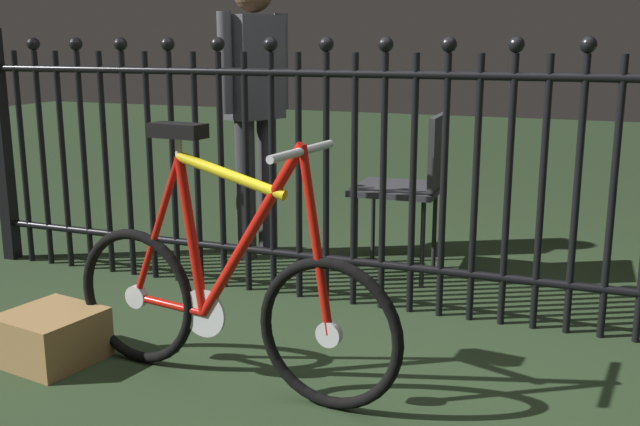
# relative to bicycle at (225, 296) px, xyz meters

# --- Properties ---
(ground_plane) EXTENTS (20.00, 20.00, 0.00)m
(ground_plane) POSITION_rel_bicycle_xyz_m (0.36, 0.22, -0.33)
(ground_plane) COLOR #24341E
(iron_fence) EXTENTS (4.60, 0.07, 1.27)m
(iron_fence) POSITION_rel_bicycle_xyz_m (0.31, 0.95, 0.32)
(iron_fence) COLOR black
(iron_fence) RESTS_ON ground
(bicycle) EXTENTS (1.33, 0.40, 0.93)m
(bicycle) POSITION_rel_bicycle_xyz_m (0.00, 0.00, 0.00)
(bicycle) COLOR black
(bicycle) RESTS_ON ground
(chair_charcoal) EXTENTS (0.46, 0.45, 0.85)m
(chair_charcoal) POSITION_rel_bicycle_xyz_m (0.29, 1.47, 0.19)
(chair_charcoal) COLOR black
(chair_charcoal) RESTS_ON ground
(person_visitor) EXTENTS (0.28, 0.44, 1.56)m
(person_visitor) POSITION_rel_bicycle_xyz_m (-0.63, 1.52, 0.60)
(person_visitor) COLOR #2D2D33
(person_visitor) RESTS_ON ground
(display_crate) EXTENTS (0.37, 0.37, 0.20)m
(display_crate) POSITION_rel_bicycle_xyz_m (-0.72, -0.08, -0.23)
(display_crate) COLOR olive
(display_crate) RESTS_ON ground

